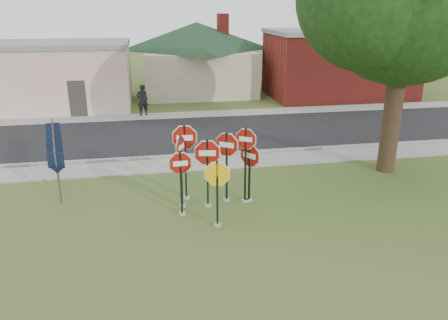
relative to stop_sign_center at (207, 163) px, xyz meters
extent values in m
plane|color=#33521E|center=(0.12, -1.39, -1.53)|extent=(120.00, 120.00, 0.00)
cube|color=gray|center=(0.12, 4.11, -1.50)|extent=(60.00, 1.60, 0.06)
cube|color=black|center=(0.12, 8.61, -1.51)|extent=(60.00, 7.00, 0.04)
cube|color=gray|center=(0.12, 12.91, -1.50)|extent=(60.00, 1.60, 0.06)
cube|color=gray|center=(0.12, 5.11, -1.46)|extent=(60.00, 0.20, 0.14)
cylinder|color=gray|center=(0.00, 0.00, -1.49)|extent=(0.24, 0.24, 0.08)
cube|color=black|center=(0.00, 0.00, -0.36)|extent=(0.07, 0.06, 2.35)
cylinder|color=white|center=(0.00, 0.00, 0.35)|extent=(1.16, 0.20, 1.17)
cylinder|color=maroon|center=(0.00, 0.00, 0.35)|extent=(1.07, 0.19, 1.08)
cube|color=white|center=(0.00, 0.00, 0.35)|extent=(0.53, 0.09, 0.19)
cylinder|color=gray|center=(0.09, -1.42, -1.49)|extent=(0.24, 0.24, 0.08)
cube|color=black|center=(0.09, -1.42, -0.48)|extent=(0.07, 0.06, 2.12)
cylinder|color=white|center=(0.09, -1.42, 0.16)|extent=(1.03, 0.23, 1.05)
cylinder|color=#EDB00D|center=(0.09, -1.42, 0.16)|extent=(0.96, 0.22, 0.98)
cylinder|color=gray|center=(-0.91, -0.48, -1.49)|extent=(0.24, 0.24, 0.08)
cube|color=black|center=(-0.91, -0.48, -0.45)|extent=(0.06, 0.05, 2.16)
cylinder|color=white|center=(-0.91, -0.48, 0.23)|extent=(0.99, 0.08, 0.99)
cylinder|color=maroon|center=(-0.91, -0.48, 0.23)|extent=(0.92, 0.08, 0.92)
cube|color=white|center=(-0.91, -0.48, 0.23)|extent=(0.46, 0.04, 0.16)
cylinder|color=gray|center=(1.29, 0.13, -1.49)|extent=(0.24, 0.24, 0.08)
cube|color=black|center=(1.29, 0.13, -0.21)|extent=(0.08, 0.07, 2.64)
cylinder|color=white|center=(1.29, 0.13, 0.71)|extent=(0.85, 0.52, 0.98)
cylinder|color=maroon|center=(1.29, 0.13, 0.71)|extent=(0.79, 0.48, 0.90)
cube|color=white|center=(1.29, 0.13, 0.71)|extent=(0.39, 0.24, 0.16)
cylinder|color=gray|center=(0.69, 0.30, -1.49)|extent=(0.24, 0.24, 0.08)
cube|color=black|center=(0.69, 0.30, -0.30)|extent=(0.08, 0.07, 2.48)
cylinder|color=white|center=(0.69, 0.30, 0.50)|extent=(0.95, 0.61, 1.12)
cylinder|color=maroon|center=(0.69, 0.30, 0.50)|extent=(0.89, 0.57, 1.03)
cube|color=white|center=(0.69, 0.30, 0.50)|extent=(0.44, 0.28, 0.18)
cylinder|color=gray|center=(-0.65, 0.75, -1.49)|extent=(0.24, 0.24, 0.08)
cube|color=black|center=(-0.65, 0.75, -0.20)|extent=(0.06, 0.06, 2.67)
cylinder|color=white|center=(-0.65, 0.75, 0.68)|extent=(1.16, 0.14, 1.16)
cylinder|color=maroon|center=(-0.65, 0.75, 0.68)|extent=(1.07, 0.13, 1.08)
cube|color=white|center=(-0.65, 0.75, 0.68)|extent=(0.53, 0.07, 0.19)
cylinder|color=gray|center=(1.45, 0.18, -1.49)|extent=(0.24, 0.24, 0.08)
cube|color=black|center=(1.45, 0.18, -0.48)|extent=(0.08, 0.08, 2.10)
cylinder|color=white|center=(1.45, 0.18, 0.12)|extent=(0.70, 0.89, 1.12)
cylinder|color=maroon|center=(1.45, 0.18, 0.12)|extent=(0.65, 0.83, 1.04)
cube|color=white|center=(1.45, 0.18, 0.12)|extent=(0.33, 0.41, 0.18)
cylinder|color=gray|center=(-0.85, 0.11, -1.49)|extent=(0.24, 0.24, 0.08)
cube|color=black|center=(-0.85, 0.11, -0.28)|extent=(0.07, 0.08, 2.51)
cylinder|color=white|center=(-0.85, 0.11, 0.57)|extent=(0.44, 0.91, 0.99)
cylinder|color=maroon|center=(-0.85, 0.11, 0.57)|extent=(0.41, 0.84, 0.92)
cube|color=white|center=(-0.85, 0.11, 0.57)|extent=(0.20, 0.42, 0.16)
cube|color=#59595E|center=(-4.88, 1.11, -0.53)|extent=(0.05, 0.05, 2.00)
cube|color=black|center=(-4.88, 1.11, 0.02)|extent=(0.55, 0.13, 0.55)
cone|color=black|center=(-4.88, 1.11, -0.33)|extent=(0.65, 0.65, 0.25)
cube|color=#59595E|center=(-5.08, 2.11, -0.53)|extent=(0.05, 0.05, 2.00)
cube|color=black|center=(-5.08, 2.11, 0.02)|extent=(0.55, 0.09, 0.55)
cone|color=black|center=(-5.08, 2.11, -0.33)|extent=(0.62, 0.62, 0.25)
cube|color=#59595E|center=(-5.28, 3.11, -0.53)|extent=(0.05, 0.05, 2.00)
cube|color=black|center=(-5.28, 3.11, 0.02)|extent=(0.55, 0.05, 0.55)
cone|color=black|center=(-5.28, 3.11, -0.33)|extent=(0.58, 0.58, 0.25)
cube|color=#59595E|center=(-5.48, 4.11, -0.53)|extent=(0.05, 0.05, 2.00)
cube|color=black|center=(-5.48, 4.11, 0.02)|extent=(0.55, 0.05, 0.55)
cone|color=black|center=(-5.48, 4.11, -0.33)|extent=(0.58, 0.58, 0.25)
cube|color=#59595E|center=(-5.68, 5.11, -0.53)|extent=(0.05, 0.05, 2.00)
cube|color=black|center=(-5.68, 5.11, 0.02)|extent=(0.55, 0.09, 0.55)
cone|color=black|center=(-5.68, 5.11, -0.33)|extent=(0.62, 0.62, 0.25)
cube|color=silver|center=(-8.88, 16.61, 0.47)|extent=(12.00, 6.00, 4.00)
cube|color=gray|center=(-8.88, 16.61, 2.52)|extent=(12.20, 6.20, 0.30)
cube|color=#332D28|center=(-5.88, 13.63, -0.43)|extent=(1.00, 0.10, 2.20)
cube|color=beige|center=(2.12, 20.61, 0.07)|extent=(8.00, 8.00, 3.20)
pyramid|color=black|center=(2.12, 20.61, 3.67)|extent=(11.60, 11.60, 2.00)
cube|color=maroon|center=(4.12, 20.61, 3.47)|extent=(0.80, 0.80, 1.60)
cube|color=maroon|center=(12.12, 17.11, 0.72)|extent=(10.00, 6.00, 4.50)
cube|color=gray|center=(12.12, 17.11, 3.07)|extent=(10.20, 6.20, 0.30)
cube|color=white|center=(10.12, 14.16, 1.07)|extent=(2.00, 0.08, 0.90)
cylinder|color=black|center=(7.62, 2.11, 1.18)|extent=(0.70, 0.70, 5.43)
cylinder|color=black|center=(22.12, 24.61, 0.47)|extent=(0.50, 0.50, 4.00)
sphere|color=black|center=(22.12, 24.61, 4.07)|extent=(5.60, 5.60, 5.60)
imported|color=black|center=(-2.09, 13.21, -0.54)|extent=(0.77, 0.60, 1.87)
camera|label=1|loc=(-1.79, -13.16, 4.82)|focal=35.00mm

